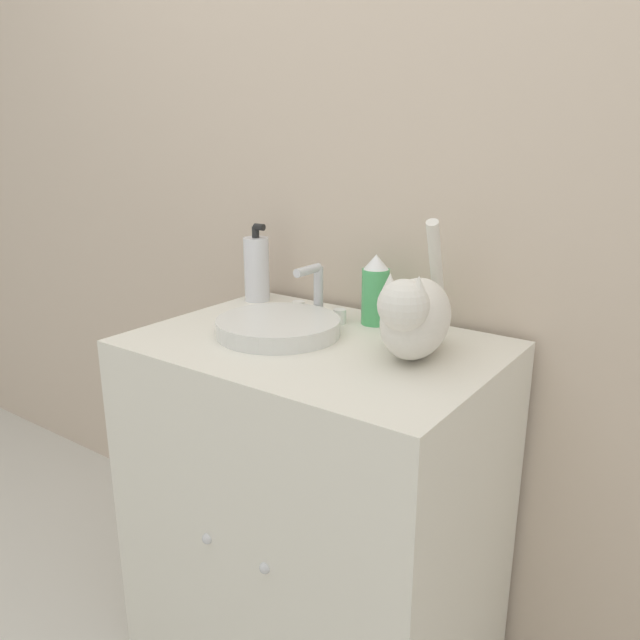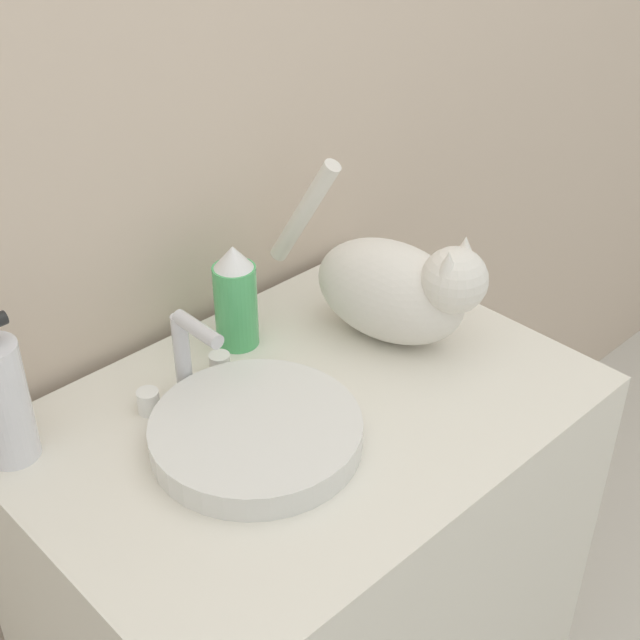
{
  "view_description": "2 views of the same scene",
  "coord_description": "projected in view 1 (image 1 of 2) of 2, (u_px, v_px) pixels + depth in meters",
  "views": [
    {
      "loc": [
        0.78,
        -0.79,
        1.3
      ],
      "look_at": [
        0.05,
        0.23,
        0.92
      ],
      "focal_mm": 35.0,
      "sensor_mm": 36.0,
      "label": 1
    },
    {
      "loc": [
        -0.67,
        -0.45,
        1.66
      ],
      "look_at": [
        0.03,
        0.28,
        0.99
      ],
      "focal_mm": 50.0,
      "sensor_mm": 36.0,
      "label": 2
    }
  ],
  "objects": [
    {
      "name": "wall_back",
      "position": [
        393.0,
        154.0,
        1.54
      ],
      "size": [
        6.0,
        0.05,
        2.5
      ],
      "color": "#C6B29E",
      "rests_on": "ground_plane"
    },
    {
      "name": "vanity_cabinet",
      "position": [
        316.0,
        506.0,
        1.52
      ],
      "size": [
        0.81,
        0.58,
        0.85
      ],
      "color": "silver",
      "rests_on": "ground_plane"
    },
    {
      "name": "sink_basin",
      "position": [
        278.0,
        327.0,
        1.44
      ],
      "size": [
        0.29,
        0.29,
        0.04
      ],
      "color": "silver",
      "rests_on": "vanity_cabinet"
    },
    {
      "name": "faucet",
      "position": [
        316.0,
        296.0,
        1.54
      ],
      "size": [
        0.16,
        0.1,
        0.14
      ],
      "color": "silver",
      "rests_on": "vanity_cabinet"
    },
    {
      "name": "cat",
      "position": [
        415.0,
        314.0,
        1.27
      ],
      "size": [
        0.19,
        0.39,
        0.27
      ],
      "rotation": [
        0.0,
        0.0,
        -1.34
      ],
      "color": "silver",
      "rests_on": "vanity_cabinet"
    },
    {
      "name": "soap_bottle",
      "position": [
        257.0,
        268.0,
        1.72
      ],
      "size": [
        0.07,
        0.07,
        0.21
      ],
      "color": "silver",
      "rests_on": "vanity_cabinet"
    },
    {
      "name": "spray_bottle",
      "position": [
        375.0,
        291.0,
        1.51
      ],
      "size": [
        0.07,
        0.07,
        0.17
      ],
      "color": "#4CB266",
      "rests_on": "vanity_cabinet"
    }
  ]
}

